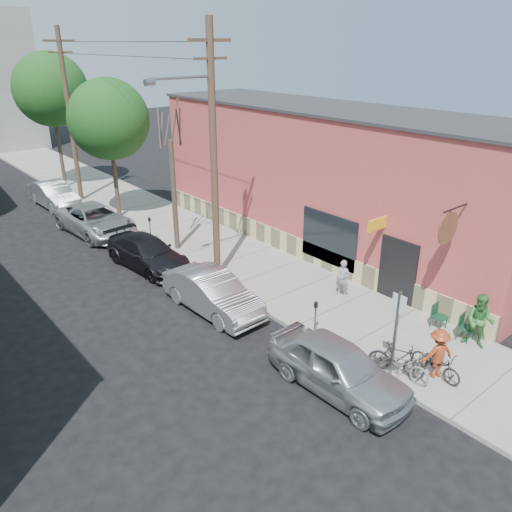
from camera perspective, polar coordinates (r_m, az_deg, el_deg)
ground at (r=16.53m, az=-0.89°, el=-10.95°), size 120.00×120.00×0.00m
sidewalk at (r=26.79m, az=-8.73°, el=2.88°), size 4.50×58.00×0.15m
cafe_building at (r=24.26m, az=8.22°, el=8.75°), size 6.60×20.20×6.61m
sign_post at (r=14.89m, az=15.73°, el=-7.78°), size 0.07×0.45×2.80m
parking_meter_near at (r=16.83m, az=6.82°, el=-6.51°), size 0.14×0.14×1.24m
parking_meter_far at (r=25.09m, az=-12.03°, el=3.42°), size 0.14×0.14×1.24m
utility_pole_near at (r=19.54m, az=-5.02°, el=11.73°), size 3.57×0.28×10.00m
utility_pole_far at (r=32.51m, az=-20.54°, el=14.91°), size 1.80×0.28×10.00m
tree_bare at (r=23.49m, az=-9.34°, el=6.76°), size 0.24×0.24×5.16m
tree_leafy_mid at (r=28.35m, az=-16.48°, el=14.72°), size 4.26×4.26×7.50m
tree_leafy_far at (r=35.91m, az=-22.41°, el=17.17°), size 4.65×4.65×8.67m
patio_chair_a at (r=18.41m, az=20.22°, el=-6.52°), size 0.54×0.54×0.88m
patio_chair_b at (r=18.06m, az=22.90°, el=-7.58°), size 0.57×0.57×0.88m
patron_grey at (r=19.54m, az=9.88°, el=-2.55°), size 0.48×0.61×1.49m
patron_green at (r=17.60m, az=24.21°, el=-6.81°), size 0.92×1.06×1.85m
cyclist at (r=15.74m, az=20.06°, el=-10.41°), size 1.16×0.94×1.57m
cyclist_bike at (r=15.93m, az=19.88°, el=-11.48°), size 0.65×1.67×0.86m
parked_bike_a at (r=15.64m, az=15.81°, el=-11.26°), size 1.12×1.74×1.02m
parked_bike_b at (r=15.59m, az=16.26°, el=-11.58°), size 0.81×1.87×0.96m
car_0 at (r=14.76m, az=9.34°, el=-12.40°), size 1.92×4.53×1.53m
car_1 at (r=18.58m, az=-4.99°, el=-4.22°), size 1.73×4.56×1.48m
car_2 at (r=22.63m, az=-12.31°, el=0.35°), size 2.32×4.84×1.36m
car_3 at (r=27.35m, az=-17.87°, el=3.93°), size 2.81×5.50×1.49m
car_4 at (r=32.85m, az=-22.09°, el=6.51°), size 1.77×4.63×1.51m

